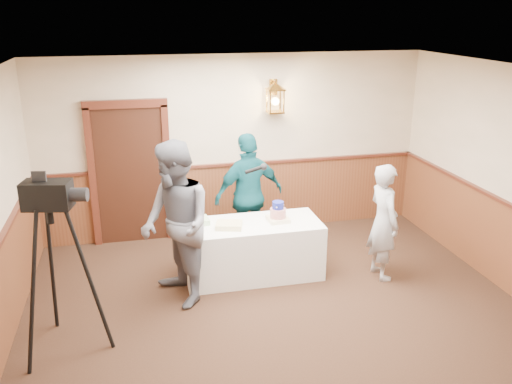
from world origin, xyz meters
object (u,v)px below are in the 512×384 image
interviewer (176,225)px  assistant_p (249,195)px  display_table (253,249)px  sheet_cake_yellow (229,225)px  tiered_cake (278,213)px  baker (383,222)px  sheet_cake_green (196,221)px  tv_camera_rig (58,277)px

interviewer → assistant_p: interviewer is taller
display_table → sheet_cake_yellow: size_ratio=5.46×
tiered_cake → interviewer: size_ratio=0.14×
display_table → interviewer: interviewer is taller
baker → sheet_cake_yellow: bearing=76.4°
sheet_cake_yellow → interviewer: size_ratio=0.16×
assistant_p → tiered_cake: bearing=94.3°
sheet_cake_green → baker: size_ratio=0.20×
sheet_cake_green → interviewer: bearing=-117.0°
tv_camera_rig → sheet_cake_green: bearing=52.1°
display_table → tiered_cake: size_ratio=6.34×
sheet_cake_yellow → tiered_cake: bearing=6.7°
baker → assistant_p: assistant_p is taller
assistant_p → display_table: bearing=66.7°
assistant_p → tv_camera_rig: size_ratio=0.97×
assistant_p → tv_camera_rig: tv_camera_rig is taller
tv_camera_rig → display_table: bearing=39.1°
tiered_cake → interviewer: bearing=-161.6°
tiered_cake → sheet_cake_yellow: size_ratio=0.86×
display_table → tv_camera_rig: bearing=-152.8°
sheet_cake_yellow → tv_camera_rig: size_ratio=0.18×
assistant_p → tv_camera_rig: 3.05m
display_table → baker: 1.76m
display_table → tiered_cake: bearing=-0.0°
sheet_cake_yellow → assistant_p: assistant_p is taller
baker → assistant_p: size_ratio=0.87×
sheet_cake_green → tv_camera_rig: size_ratio=0.17×
sheet_cake_yellow → sheet_cake_green: bearing=149.4°
interviewer → assistant_p: 1.62m
sheet_cake_yellow → interviewer: 0.83m
sheet_cake_yellow → sheet_cake_green: size_ratio=1.05×
display_table → sheet_cake_green: size_ratio=5.71×
sheet_cake_yellow → baker: 2.02m
tiered_cake → tv_camera_rig: size_ratio=0.15×
sheet_cake_green → baker: (2.38, -0.57, -0.00)m
interviewer → baker: size_ratio=1.29×
interviewer → baker: (2.69, 0.04, -0.22)m
sheet_cake_yellow → tv_camera_rig: tv_camera_rig is taller
sheet_cake_green → assistant_p: 1.00m
baker → assistant_p: (-1.56, 1.11, 0.12)m
baker → assistant_p: bearing=50.4°
sheet_cake_yellow → tv_camera_rig: (-1.97, -1.10, 0.05)m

